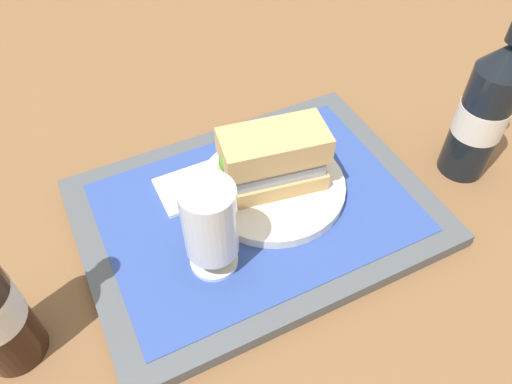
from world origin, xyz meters
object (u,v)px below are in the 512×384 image
(beer_glass, at_px, (210,226))
(second_bottle, at_px, (485,110))
(plate, at_px, (272,186))
(sandwich, at_px, (271,160))

(beer_glass, relative_size, second_bottle, 0.47)
(plate, distance_m, beer_glass, 0.15)
(beer_glass, bearing_deg, second_bottle, -179.11)
(sandwich, relative_size, second_bottle, 0.52)
(sandwich, distance_m, beer_glass, 0.13)
(sandwich, xyz_separation_m, beer_glass, (0.11, 0.07, 0.01))
(plate, bearing_deg, sandwich, -9.64)
(beer_glass, bearing_deg, plate, -148.25)
(sandwich, bearing_deg, plate, 180.00)
(plate, xyz_separation_m, beer_glass, (0.11, 0.07, 0.06))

